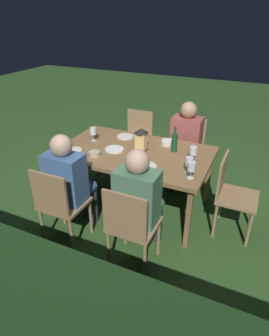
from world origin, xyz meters
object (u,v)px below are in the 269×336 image
object	(u,v)px
dining_table	(134,155)
person_in_blue	(70,180)
chair_side_left_a	(188,147)
wine_glass_b	(191,167)
plate_b	(73,151)
green_bottle_on_table	(174,142)
plate_a	(114,149)
person_in_rust	(185,142)
chair_side_left_b	(137,138)
chair_head_near	(231,192)
chair_side_right_a	(131,224)
chair_side_right_b	(59,203)
person_in_green	(140,199)
plate_c	(145,166)
bowl_olives	(95,153)
wine_glass_c	(189,162)
lantern_centerpiece	(141,139)
bowl_bread	(168,142)
wine_glass_d	(93,132)
wine_glass_a	(193,151)
plate_d	(125,136)

from	to	relation	value
dining_table	person_in_blue	world-z (taller)	person_in_blue
chair_side_left_a	wine_glass_b	size ratio (longest dim) A/B	5.15
chair_side_left_a	plate_b	xyz separation A→B (m)	(1.01, 1.21, 0.26)
dining_table	green_bottle_on_table	xyz separation A→B (m)	(-0.41, -0.18, 0.16)
plate_a	person_in_rust	bearing A→B (deg)	-127.64
chair_side_left_b	chair_head_near	size ratio (longest dim) A/B	1.00
chair_side_right_a	wine_glass_b	distance (m)	0.77
dining_table	chair_side_right_b	world-z (taller)	chair_side_right_b
person_in_green	green_bottle_on_table	size ratio (longest dim) A/B	3.96
person_in_rust	plate_b	size ratio (longest dim) A/B	5.70
wine_glass_b	plate_c	size ratio (longest dim) A/B	0.74
person_in_blue	bowl_olives	size ratio (longest dim) A/B	9.08
wine_glass_b	wine_glass_c	xyz separation A→B (m)	(0.05, -0.09, 0.00)
lantern_centerpiece	chair_side_left_b	bearing A→B (deg)	-62.62
dining_table	green_bottle_on_table	bearing A→B (deg)	-156.57
chair_side_right_b	person_in_blue	world-z (taller)	person_in_blue
green_bottle_on_table	bowl_bread	bearing A→B (deg)	-52.86
bowl_bread	chair_side_left_a	bearing A→B (deg)	-100.02
chair_head_near	lantern_centerpiece	bearing A→B (deg)	-2.16
wine_glass_d	plate_c	bearing A→B (deg)	156.72
lantern_centerpiece	chair_head_near	bearing A→B (deg)	177.84
bowl_bread	green_bottle_on_table	bearing A→B (deg)	127.14
chair_side_right_b	green_bottle_on_table	world-z (taller)	green_bottle_on_table
plate_a	plate_b	bearing A→B (deg)	29.98
person_in_rust	wine_glass_a	world-z (taller)	person_in_rust
wine_glass_a	bowl_bread	bearing A→B (deg)	-40.59
green_bottle_on_table	person_in_blue	bearing A→B (deg)	48.29
chair_side_right_b	wine_glass_c	size ratio (longest dim) A/B	5.15
chair_side_left_b	wine_glass_d	size ratio (longest dim) A/B	5.15
chair_head_near	bowl_bread	xyz separation A→B (m)	(0.82, -0.34, 0.28)
chair_side_left_b	plate_c	world-z (taller)	chair_side_left_b
plate_d	bowl_olives	xyz separation A→B (m)	(0.07, 0.62, 0.02)
chair_side_right_a	wine_glass_c	bearing A→B (deg)	-114.64
chair_head_near	wine_glass_a	xyz separation A→B (m)	(0.44, -0.02, 0.37)
wine_glass_a	bowl_olives	bearing A→B (deg)	16.89
chair_side_right_b	dining_table	bearing A→B (deg)	-112.97
chair_side_left_b	dining_table	bearing A→B (deg)	112.97
wine_glass_a	person_in_blue	bearing A→B (deg)	34.79
person_in_green	wine_glass_a	world-z (taller)	person_in_green
lantern_centerpiece	green_bottle_on_table	size ratio (longest dim) A/B	0.91
person_in_blue	wine_glass_d	distance (m)	0.82
dining_table	wine_glass_b	world-z (taller)	wine_glass_b
chair_side_right_b	lantern_centerpiece	world-z (taller)	lantern_centerpiece
wine_glass_a	wine_glass_d	bearing A→B (deg)	-1.90
chair_head_near	plate_c	xyz separation A→B (m)	(0.84, 0.31, 0.26)
lantern_centerpiece	person_in_green	bearing A→B (deg)	113.04
wine_glass_a	plate_a	bearing A→B (deg)	5.58
plate_d	plate_b	bearing A→B (deg)	61.34
chair_side_left_b	wine_glass_c	world-z (taller)	wine_glass_c
plate_c	green_bottle_on_table	bearing A→B (deg)	-106.80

